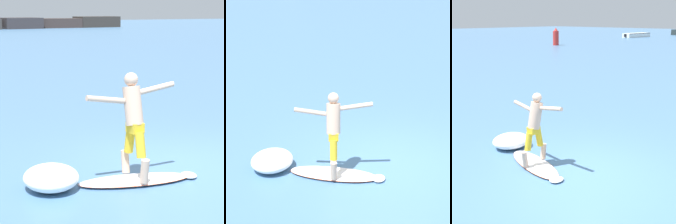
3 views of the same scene
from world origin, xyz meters
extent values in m
plane|color=teal|center=(0.00, 0.00, 0.00)|extent=(200.00, 200.00, 0.00)
cube|color=#2F2C2E|center=(16.20, 62.00, 0.71)|extent=(5.29, 4.83, 1.42)
cube|color=#332B28|center=(21.88, 62.00, 0.64)|extent=(5.90, 3.74, 1.28)
cube|color=#2E2A26|center=(27.56, 62.00, 0.75)|extent=(6.11, 3.72, 1.50)
ellipsoid|color=white|center=(-1.22, -0.51, 0.04)|extent=(1.92, 0.95, 0.09)
ellipsoid|color=white|center=(-0.30, -0.70, 0.04)|extent=(0.32, 0.37, 0.07)
ellipsoid|color=#DB5B2D|center=(-1.22, -0.51, 0.04)|extent=(1.93, 0.97, 0.04)
cone|color=black|center=(-1.96, -0.37, -0.06)|extent=(0.06, 0.06, 0.14)
cone|color=black|center=(-1.87, -0.55, -0.06)|extent=(0.06, 0.06, 0.14)
cone|color=black|center=(-1.80, -0.23, -0.06)|extent=(0.06, 0.06, 0.14)
cylinder|color=#CBA78D|center=(-1.23, -0.21, 0.27)|extent=(0.13, 0.18, 0.39)
cylinder|color=gold|center=(-1.23, -0.35, 0.66)|extent=(0.16, 0.22, 0.43)
cylinder|color=#CBA78D|center=(-1.21, -0.81, 0.27)|extent=(0.13, 0.18, 0.39)
cylinder|color=gold|center=(-1.22, -0.68, 0.66)|extent=(0.16, 0.22, 0.43)
cube|color=gold|center=(-1.22, -0.51, 0.91)|extent=(0.21, 0.27, 0.16)
cylinder|color=#CBA78D|center=(-1.22, -0.45, 1.24)|extent=(0.29, 0.41, 0.66)
sphere|color=#CBA78D|center=(-1.23, -0.38, 1.65)|extent=(0.22, 0.22, 0.22)
cylinder|color=#CBA78D|center=(-1.69, -0.41, 1.37)|extent=(0.65, 0.12, 0.20)
cylinder|color=#CBA78D|center=(-0.76, -0.39, 1.48)|extent=(0.65, 0.11, 0.19)
ellipsoid|color=white|center=(-2.53, -0.20, 0.19)|extent=(1.12, 1.22, 0.37)
camera|label=1|loc=(-5.22, -7.59, 2.76)|focal=85.00mm
camera|label=2|loc=(-1.01, -10.22, 5.18)|focal=85.00mm
camera|label=3|loc=(3.95, -4.97, 3.38)|focal=50.00mm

